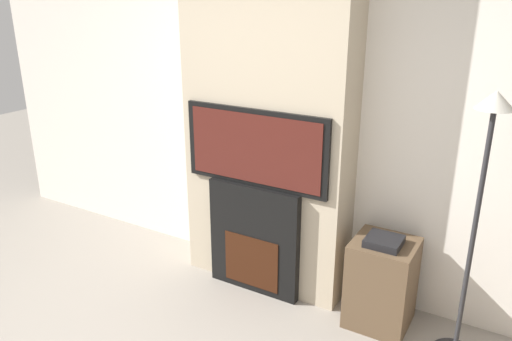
{
  "coord_description": "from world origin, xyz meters",
  "views": [
    {
      "loc": [
        1.7,
        -1.22,
        2.18
      ],
      "look_at": [
        0.0,
        1.67,
        0.96
      ],
      "focal_mm": 35.0,
      "sensor_mm": 36.0,
      "label": 1
    }
  ],
  "objects_px": {
    "television": "(256,148)",
    "floor_lamp": "(479,199)",
    "fireplace": "(256,238)",
    "media_stand": "(381,282)"
  },
  "relations": [
    {
      "from": "fireplace",
      "to": "television",
      "type": "height_order",
      "value": "television"
    },
    {
      "from": "television",
      "to": "floor_lamp",
      "type": "height_order",
      "value": "floor_lamp"
    },
    {
      "from": "floor_lamp",
      "to": "fireplace",
      "type": "bearing_deg",
      "value": 178.57
    },
    {
      "from": "television",
      "to": "floor_lamp",
      "type": "relative_size",
      "value": 0.66
    },
    {
      "from": "television",
      "to": "media_stand",
      "type": "relative_size",
      "value": 1.68
    },
    {
      "from": "media_stand",
      "to": "television",
      "type": "bearing_deg",
      "value": -176.51
    },
    {
      "from": "fireplace",
      "to": "media_stand",
      "type": "bearing_deg",
      "value": 3.37
    },
    {
      "from": "fireplace",
      "to": "television",
      "type": "xyz_separation_m",
      "value": [
        0.0,
        -0.0,
        0.71
      ]
    },
    {
      "from": "television",
      "to": "media_stand",
      "type": "height_order",
      "value": "television"
    },
    {
      "from": "fireplace",
      "to": "television",
      "type": "relative_size",
      "value": 0.76
    }
  ]
}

